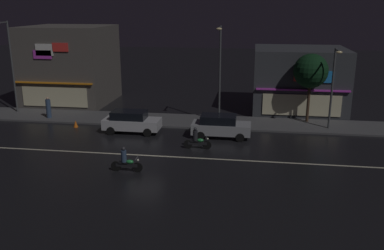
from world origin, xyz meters
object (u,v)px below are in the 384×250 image
(motorcycle_opposite_lane, at_px, (197,140))
(parked_car_trailing, at_px, (220,126))
(traffic_cone, at_px, (76,124))
(streetlamp_mid, at_px, (220,67))
(streetlamp_east, at_px, (333,82))
(pedestrian_on_sidewalk, at_px, (48,108))
(streetlamp_west, at_px, (10,60))
(motorcycle_lead, at_px, (126,161))
(parked_car_near_kerb, at_px, (131,121))

(motorcycle_opposite_lane, bearing_deg, parked_car_trailing, 61.46)
(traffic_cone, bearing_deg, streetlamp_mid, 13.26)
(streetlamp_east, height_order, pedestrian_on_sidewalk, streetlamp_east)
(streetlamp_east, bearing_deg, streetlamp_mid, 175.62)
(streetlamp_west, xyz_separation_m, pedestrian_on_sidewalk, (3.82, -1.34, -3.82))
(parked_car_trailing, bearing_deg, streetlamp_west, -12.61)
(motorcycle_lead, bearing_deg, motorcycle_opposite_lane, -129.45)
(streetlamp_east, relative_size, parked_car_trailing, 1.44)
(motorcycle_opposite_lane, bearing_deg, streetlamp_west, 155.34)
(parked_car_trailing, xyz_separation_m, motorcycle_opposite_lane, (-1.38, -2.83, -0.24))
(traffic_cone, bearing_deg, parked_car_trailing, -4.36)
(streetlamp_east, relative_size, traffic_cone, 11.29)
(traffic_cone, bearing_deg, parked_car_near_kerb, -7.88)
(motorcycle_lead, relative_size, traffic_cone, 3.45)
(parked_car_trailing, distance_m, motorcycle_opposite_lane, 3.16)
(pedestrian_on_sidewalk, xyz_separation_m, motorcycle_lead, (9.96, -10.24, -0.33))
(streetlamp_east, distance_m, motorcycle_lead, 17.00)
(pedestrian_on_sidewalk, height_order, traffic_cone, pedestrian_on_sidewalk)
(streetlamp_east, height_order, parked_car_trailing, streetlamp_east)
(streetlamp_west, relative_size, parked_car_trailing, 1.85)
(streetlamp_east, xyz_separation_m, traffic_cone, (-19.87, -1.99, -3.59))
(streetlamp_mid, relative_size, traffic_cone, 14.06)
(parked_car_near_kerb, distance_m, motorcycle_opposite_lane, 6.27)
(streetlamp_west, bearing_deg, motorcycle_lead, -40.05)
(streetlamp_east, xyz_separation_m, pedestrian_on_sidewalk, (-23.11, -0.03, -2.90))
(streetlamp_west, bearing_deg, streetlamp_mid, -2.04)
(pedestrian_on_sidewalk, bearing_deg, streetlamp_east, -102.86)
(parked_car_near_kerb, bearing_deg, motorcycle_opposite_lane, -29.21)
(streetlamp_mid, relative_size, motorcycle_lead, 4.07)
(streetlamp_mid, xyz_separation_m, traffic_cone, (-11.24, -2.65, -4.38))
(pedestrian_on_sidewalk, relative_size, traffic_cone, 3.27)
(motorcycle_opposite_lane, relative_size, traffic_cone, 3.45)
(streetlamp_mid, bearing_deg, motorcycle_lead, -112.43)
(streetlamp_mid, relative_size, parked_car_trailing, 1.80)
(pedestrian_on_sidewalk, bearing_deg, motorcycle_lead, -148.74)
(streetlamp_east, bearing_deg, motorcycle_opposite_lane, -149.23)
(pedestrian_on_sidewalk, bearing_deg, motorcycle_opposite_lane, -125.72)
(streetlamp_west, height_order, parked_car_trailing, streetlamp_west)
(parked_car_trailing, height_order, traffic_cone, parked_car_trailing)
(parked_car_trailing, relative_size, traffic_cone, 7.82)
(streetlamp_mid, bearing_deg, parked_car_trailing, -83.14)
(streetlamp_mid, bearing_deg, streetlamp_west, 177.96)
(streetlamp_west, height_order, motorcycle_opposite_lane, streetlamp_west)
(streetlamp_west, distance_m, traffic_cone, 9.00)
(streetlamp_west, height_order, streetlamp_mid, streetlamp_west)
(streetlamp_west, bearing_deg, pedestrian_on_sidewalk, -19.35)
(parked_car_near_kerb, bearing_deg, traffic_cone, 172.12)
(streetlamp_east, distance_m, pedestrian_on_sidewalk, 23.29)
(streetlamp_mid, bearing_deg, streetlamp_east, -4.38)
(parked_car_near_kerb, relative_size, parked_car_trailing, 1.00)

